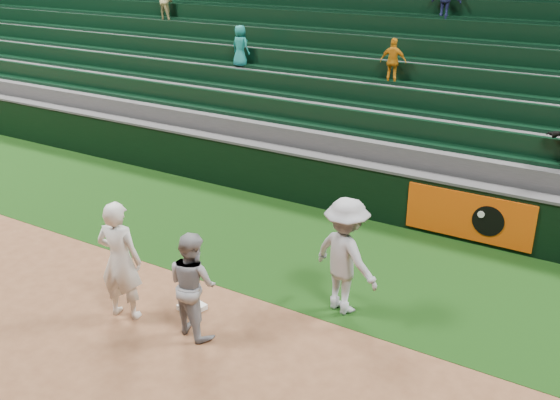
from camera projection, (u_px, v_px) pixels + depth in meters
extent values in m
plane|color=brown|center=(202.00, 314.00, 10.45)|extent=(70.00, 70.00, 0.00)
cube|color=black|center=(292.00, 246.00, 12.82)|extent=(36.00, 4.20, 0.01)
cube|color=white|center=(192.00, 307.00, 10.58)|extent=(0.45, 0.45, 0.09)
imported|color=silver|center=(120.00, 260.00, 10.05)|extent=(0.84, 0.65, 2.05)
imported|color=#909299|center=(193.00, 284.00, 9.67)|extent=(0.98, 0.85, 1.73)
imported|color=#A3A6B0|center=(346.00, 256.00, 10.21)|extent=(1.48, 1.13, 2.02)
cube|color=black|center=(341.00, 186.00, 14.33)|extent=(36.00, 0.35, 1.20)
cube|color=#D84C0A|center=(469.00, 216.00, 12.73)|extent=(2.60, 0.05, 1.00)
cylinder|color=black|center=(488.00, 221.00, 12.51)|extent=(0.64, 0.02, 0.64)
cylinder|color=white|center=(481.00, 214.00, 12.53)|extent=(0.14, 0.02, 0.14)
cube|color=#424244|center=(342.00, 161.00, 14.09)|extent=(36.00, 0.40, 0.06)
cube|color=#3B3B3E|center=(354.00, 168.00, 14.81)|extent=(36.00, 0.85, 1.65)
cube|color=black|center=(361.00, 122.00, 14.61)|extent=(36.00, 0.14, 0.50)
cube|color=black|center=(358.00, 132.00, 14.55)|extent=(36.00, 0.45, 0.08)
cube|color=#3B3B3E|center=(370.00, 150.00, 15.40)|extent=(36.00, 0.85, 2.10)
cube|color=black|center=(377.00, 96.00, 15.11)|extent=(36.00, 0.14, 0.50)
cube|color=black|center=(373.00, 106.00, 15.05)|extent=(36.00, 0.45, 0.08)
cube|color=#3B3B3E|center=(383.00, 133.00, 15.98)|extent=(36.00, 0.85, 2.55)
cube|color=black|center=(391.00, 71.00, 15.61)|extent=(36.00, 0.14, 0.50)
cube|color=black|center=(388.00, 81.00, 15.55)|extent=(36.00, 0.45, 0.08)
cube|color=#3B3B3E|center=(396.00, 117.00, 16.57)|extent=(36.00, 0.85, 3.00)
cube|color=black|center=(405.00, 49.00, 16.11)|extent=(36.00, 0.14, 0.50)
cube|color=black|center=(402.00, 58.00, 16.05)|extent=(36.00, 0.45, 0.08)
cube|color=#3B3B3E|center=(409.00, 102.00, 17.16)|extent=(36.00, 0.85, 3.45)
cube|color=black|center=(418.00, 27.00, 16.61)|extent=(36.00, 0.14, 0.50)
cube|color=black|center=(415.00, 36.00, 16.55)|extent=(36.00, 0.45, 0.08)
cube|color=#3B3B3E|center=(420.00, 88.00, 17.74)|extent=(36.00, 0.85, 3.90)
cube|color=black|center=(430.00, 7.00, 17.11)|extent=(36.00, 0.14, 0.50)
cube|color=black|center=(427.00, 16.00, 17.05)|extent=(36.00, 0.45, 0.08)
cube|color=#3B3B3E|center=(430.00, 76.00, 18.33)|extent=(36.00, 0.85, 4.35)
imported|color=#177E7A|center=(240.00, 46.00, 17.36)|extent=(0.60, 0.43, 1.14)
imported|color=orange|center=(393.00, 61.00, 15.18)|extent=(0.68, 0.33, 1.12)
imported|color=tan|center=(165.00, 0.00, 20.35)|extent=(0.61, 0.48, 1.22)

